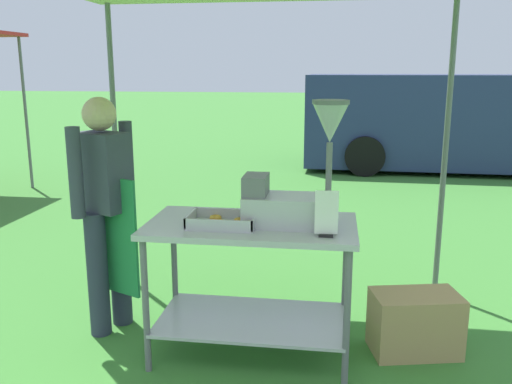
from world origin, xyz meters
The scene contains 8 objects.
ground_plane centered at (0.00, 6.00, 0.00)m, with size 70.00×70.00×0.00m, color #3D7F33.
donut_cart centered at (-0.07, 0.82, 0.63)m, with size 1.27×0.69×0.87m.
donut_tray centered at (-0.23, 0.73, 0.89)m, with size 0.40×0.27×0.07m.
donut_fryer centered at (0.20, 0.81, 1.10)m, with size 0.61×0.28×0.74m.
menu_sign centered at (0.38, 0.61, 0.98)m, with size 0.13×0.05×0.26m.
vendor centered at (-1.09, 1.02, 0.90)m, with size 0.46×0.52×1.61m.
supply_crate centered at (0.96, 0.99, 0.20)m, with size 0.60×0.43×0.40m.
van_navy centered at (2.64, 7.88, 0.88)m, with size 5.51×2.20×1.69m.
Camera 1 is at (0.41, -2.32, 1.78)m, focal length 38.04 mm.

